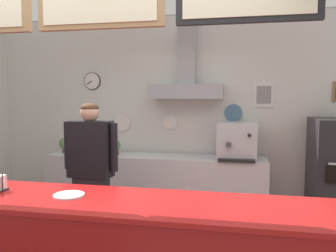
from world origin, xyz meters
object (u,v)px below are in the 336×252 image
object	(u,v)px
potted_thyme	(66,144)
condiment_plate	(69,195)
shop_worker	(91,177)
espresso_machine	(237,141)
potted_sage	(114,147)

from	to	relation	value
potted_thyme	condiment_plate	bearing A→B (deg)	-61.63
shop_worker	espresso_machine	bearing A→B (deg)	-135.45
potted_sage	potted_thyme	bearing A→B (deg)	179.69
condiment_plate	shop_worker	bearing A→B (deg)	108.21
condiment_plate	espresso_machine	bearing A→B (deg)	67.27
potted_thyme	potted_sage	world-z (taller)	potted_thyme
espresso_machine	condiment_plate	bearing A→B (deg)	-112.73
condiment_plate	potted_thyme	bearing A→B (deg)	118.37
potted_thyme	potted_sage	xyz separation A→B (m)	(0.75, -0.00, -0.02)
shop_worker	potted_thyme	size ratio (longest dim) A/B	7.27
shop_worker	potted_thyme	bearing A→B (deg)	-49.28
potted_thyme	condiment_plate	size ratio (longest dim) A/B	1.14
espresso_machine	potted_sage	distance (m)	1.72
potted_thyme	potted_sage	distance (m)	0.75
shop_worker	espresso_machine	xyz separation A→B (m)	(1.50, 1.29, 0.25)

